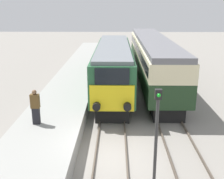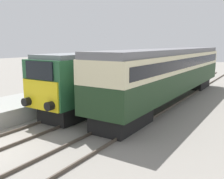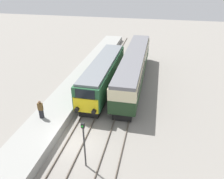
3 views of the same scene
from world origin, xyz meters
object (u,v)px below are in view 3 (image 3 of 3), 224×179
at_px(passenger_carriage, 134,65).
at_px(person_on_platform, 41,109).
at_px(signal_post, 84,142).
at_px(locomotive, 103,74).

xyz_separation_m(passenger_carriage, person_on_platform, (-7.24, -11.20, -0.61)).
bearing_deg(signal_post, locomotive, 97.82).
bearing_deg(person_on_platform, passenger_carriage, 57.12).
bearing_deg(locomotive, signal_post, -82.18).
distance_m(passenger_carriage, signal_post, 15.22).
relative_size(locomotive, person_on_platform, 7.85).
height_order(locomotive, signal_post, signal_post).
bearing_deg(person_on_platform, signal_post, -35.31).
xyz_separation_m(passenger_carriage, signal_post, (-1.70, -15.13, -0.06)).
bearing_deg(locomotive, person_on_platform, -114.43).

